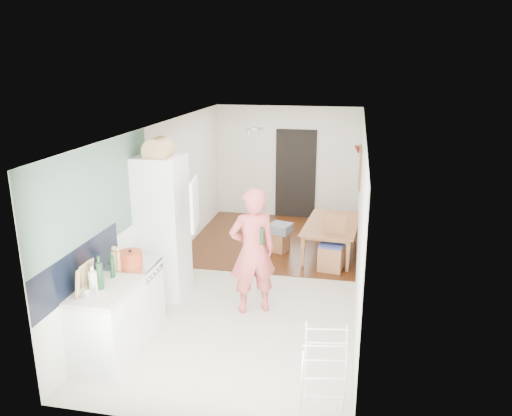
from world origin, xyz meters
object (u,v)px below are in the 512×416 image
(dining_table, at_px, (333,241))
(stool, at_px, (280,242))
(drying_rack, at_px, (325,373))
(dining_chair, at_px, (332,244))
(person, at_px, (253,240))

(dining_table, bearing_deg, stool, 100.28)
(drying_rack, bearing_deg, dining_table, 82.61)
(dining_chair, height_order, stool, dining_chair)
(drying_rack, bearing_deg, dining_chair, 82.83)
(dining_chair, xyz_separation_m, stool, (-0.99, 0.66, -0.28))
(person, xyz_separation_m, dining_chair, (1.02, 1.66, -0.61))
(dining_table, distance_m, stool, 0.98)
(person, relative_size, dining_chair, 2.30)
(dining_chair, relative_size, drying_rack, 1.08)
(dining_chair, distance_m, drying_rack, 3.61)
(person, distance_m, stool, 2.48)
(person, height_order, drying_rack, person)
(person, height_order, dining_table, person)
(dining_table, xyz_separation_m, dining_chair, (0.01, -0.75, 0.22))
(person, distance_m, dining_table, 2.74)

